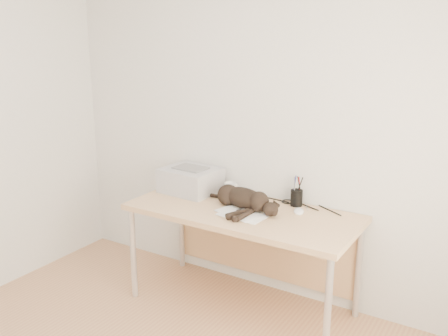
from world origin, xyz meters
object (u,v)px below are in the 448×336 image
Objects in this scene: desk at (248,224)px; cat at (242,199)px; mouse at (299,209)px; mug at (231,189)px; printer at (191,180)px; pen_cup at (297,197)px.

cat is (-0.02, -0.05, 0.20)m from desk.
mouse is at bearing 12.90° from desk.
mug is 0.58m from mouse.
mouse is at bearing 30.26° from cat.
mug is (-0.21, 0.20, -0.02)m from cat.
pen_cup is (0.82, 0.13, -0.03)m from printer.
pen_cup is 1.79× the size of mouse.
desk is at bearing -7.05° from printer.
pen_cup is at bearing 34.69° from desk.
pen_cup is (0.28, 0.19, 0.19)m from desk.
mug is at bearing 14.47° from printer.
cat is 0.40m from mouse.
pen_cup reaches higher than cat.
cat reaches higher than mug.
desk is 13.19× the size of mouse.
desk is 3.74× the size of printer.
mug is 0.48× the size of pen_cup.
mug is (-0.23, 0.15, 0.18)m from desk.
mug reaches higher than desk.
printer reaches higher than mouse.
mouse is (0.89, 0.01, -0.07)m from printer.
desk is 7.39× the size of pen_cup.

